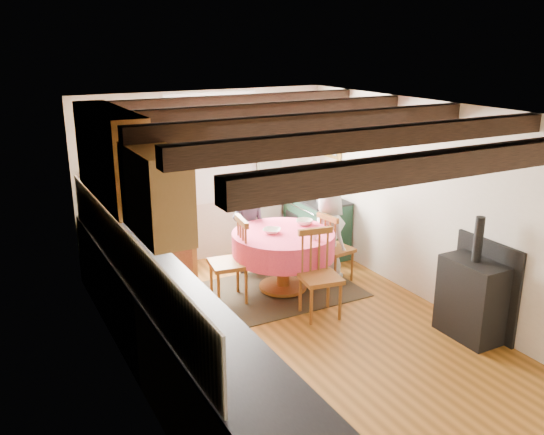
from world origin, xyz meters
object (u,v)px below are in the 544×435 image
chair_near (321,275)px  chair_right (336,247)px  cup (314,236)px  dining_table (283,262)px  child_right (329,234)px  aga_range (317,226)px  child_far (249,230)px  cast_iron_stove (474,278)px  chair_left (228,261)px

chair_near → chair_right: bearing=55.9°
chair_near → cup: size_ratio=10.74×
dining_table → chair_right: 0.78m
dining_table → child_right: (0.74, 0.10, 0.22)m
chair_near → aga_range: (1.04, 1.71, -0.07)m
chair_right → child_right: child_right is taller
child_far → cup: size_ratio=12.80×
dining_table → aga_range: (1.07, 0.89, 0.05)m
cast_iron_stove → chair_left: bearing=133.4°
cast_iron_stove → child_right: size_ratio=1.10×
aga_range → cup: size_ratio=10.01×
chair_left → aga_range: bearing=123.8°
chair_right → aga_range: 0.97m
child_right → chair_near: bearing=140.4°
chair_left → aga_range: 1.99m
dining_table → cast_iron_stove: (1.18, -1.97, 0.28)m
aga_range → cast_iron_stove: size_ratio=0.71×
chair_right → aga_range: chair_right is taller
chair_near → cast_iron_stove: bearing=-35.4°
cast_iron_stove → cup: size_ratio=14.18×
dining_table → chair_near: 0.83m
dining_table → chair_left: chair_left is taller
chair_right → child_far: child_far is taller
chair_near → dining_table: bearing=101.2°
chair_near → child_far: child_far is taller
aga_range → cup: aga_range is taller
chair_right → aga_range: (0.29, 0.92, -0.03)m
chair_left → cup: bearing=73.2°
chair_left → cup: size_ratio=10.96×
chair_near → cast_iron_stove: size_ratio=0.76×
chair_near → child_right: (0.72, 0.92, 0.10)m
chair_left → cup: chair_left is taller
aga_range → child_far: child_far is taller
aga_range → chair_left: bearing=-154.8°
chair_right → cast_iron_stove: size_ratio=0.69×
dining_table → cup: bearing=-63.0°
child_right → cup: 0.76m
aga_range → child_right: bearing=-112.3°
child_far → chair_near: bearing=111.9°
child_right → cup: bearing=130.9°
cast_iron_stove → chair_right: bearing=101.7°
dining_table → cast_iron_stove: size_ratio=0.95×
chair_right → child_far: (-0.89, 0.76, 0.14)m
child_far → child_right: 1.06m
chair_right → cup: (-0.57, -0.36, 0.35)m
aga_range → chair_near: bearing=-121.3°
chair_left → chair_right: 1.51m
child_far → cup: 1.18m
dining_table → child_right: child_right is taller
child_far → cup: child_far is taller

